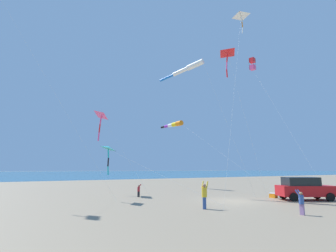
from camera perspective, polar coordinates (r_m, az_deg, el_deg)
ground_plane at (r=22.41m, az=13.78°, el=-15.49°), size 600.00×600.00×0.00m
ocean_water_strip at (r=181.61m, az=-26.42°, el=-9.10°), size 240.00×600.00×0.01m
parked_car at (r=24.97m, az=27.36°, el=-11.87°), size 3.75×4.65×1.85m
cooler_box at (r=25.86m, az=21.84°, el=-13.76°), size 0.62×0.42×0.42m
person_adult_flyer at (r=17.63m, az=7.88°, el=-14.34°), size 0.59×0.62×1.73m
person_child_green_jacket at (r=17.00m, az=26.89°, el=-14.30°), size 0.42×0.33×1.38m
person_child_grey_jacket at (r=24.92m, az=-6.36°, el=-13.59°), size 0.40×0.41×1.15m
kite_windsock_checkered_midright at (r=27.69m, az=4.20°, el=12.32°), size 7.42×5.93×13.32m
kite_box_red_high_left at (r=32.89m, az=17.82°, el=12.64°), size 8.45×1.52×15.28m
kite_delta_long_streamer_right at (r=27.64m, az=15.55°, el=21.84°), size 3.80×6.46×17.00m
kite_delta_long_streamer_left at (r=22.09m, az=-12.73°, el=-4.83°), size 8.72×6.23×4.48m
kite_delta_blue_topmost at (r=29.45m, az=-14.13°, el=2.21°), size 5.53×4.48×8.79m
kite_delta_small_distant at (r=29.15m, az=12.79°, el=15.08°), size 2.89×3.37×14.80m
kite_windsock_orange_high_right at (r=37.06m, az=1.27°, el=0.31°), size 18.33×2.22×9.04m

